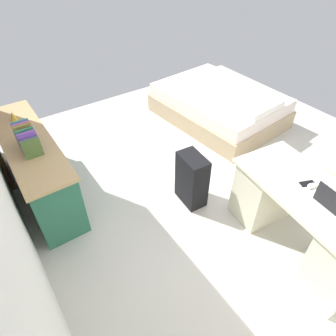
{
  "coord_description": "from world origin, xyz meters",
  "views": [
    {
      "loc": [
        -1.94,
        1.97,
        2.54
      ],
      "look_at": [
        -0.07,
        0.67,
        0.6
      ],
      "focal_mm": 31.6,
      "sensor_mm": 36.0,
      "label": 1
    }
  ],
  "objects_px": {
    "desk": "(303,220)",
    "credenza": "(36,167)",
    "suitcase_black": "(192,179)",
    "laptop": "(335,204)",
    "bed": "(219,105)",
    "cell_phone_by_mouse": "(307,184)",
    "figurine_small": "(13,116)",
    "computer_mouse": "(312,186)"
  },
  "relations": [
    {
      "from": "credenza",
      "to": "figurine_small",
      "type": "bearing_deg",
      "value": 0.19
    },
    {
      "from": "computer_mouse",
      "to": "cell_phone_by_mouse",
      "type": "bearing_deg",
      "value": 2.05
    },
    {
      "from": "credenza",
      "to": "cell_phone_by_mouse",
      "type": "xyz_separation_m",
      "value": [
        -2.09,
        -1.88,
        0.35
      ]
    },
    {
      "from": "computer_mouse",
      "to": "figurine_small",
      "type": "relative_size",
      "value": 0.91
    },
    {
      "from": "suitcase_black",
      "to": "credenza",
      "type": "bearing_deg",
      "value": 55.37
    },
    {
      "from": "figurine_small",
      "to": "desk",
      "type": "bearing_deg",
      "value": -145.59
    },
    {
      "from": "bed",
      "to": "figurine_small",
      "type": "xyz_separation_m",
      "value": [
        0.41,
        2.86,
        0.57
      ]
    },
    {
      "from": "desk",
      "to": "computer_mouse",
      "type": "distance_m",
      "value": 0.37
    },
    {
      "from": "desk",
      "to": "computer_mouse",
      "type": "xyz_separation_m",
      "value": [
        0.07,
        -0.05,
        0.36
      ]
    },
    {
      "from": "credenza",
      "to": "cell_phone_by_mouse",
      "type": "relative_size",
      "value": 13.24
    },
    {
      "from": "bed",
      "to": "figurine_small",
      "type": "bearing_deg",
      "value": 81.83
    },
    {
      "from": "desk",
      "to": "cell_phone_by_mouse",
      "type": "xyz_separation_m",
      "value": [
        0.11,
        -0.06,
        0.35
      ]
    },
    {
      "from": "credenza",
      "to": "figurine_small",
      "type": "relative_size",
      "value": 16.36
    },
    {
      "from": "cell_phone_by_mouse",
      "to": "credenza",
      "type": "bearing_deg",
      "value": 64.92
    },
    {
      "from": "desk",
      "to": "credenza",
      "type": "bearing_deg",
      "value": 39.6
    },
    {
      "from": "credenza",
      "to": "suitcase_black",
      "type": "relative_size",
      "value": 2.87
    },
    {
      "from": "laptop",
      "to": "figurine_small",
      "type": "xyz_separation_m",
      "value": [
        2.85,
        1.81,
        0.04
      ]
    },
    {
      "from": "suitcase_black",
      "to": "laptop",
      "type": "height_order",
      "value": "laptop"
    },
    {
      "from": "computer_mouse",
      "to": "cell_phone_by_mouse",
      "type": "height_order",
      "value": "computer_mouse"
    },
    {
      "from": "desk",
      "to": "laptop",
      "type": "relative_size",
      "value": 4.51
    },
    {
      "from": "figurine_small",
      "to": "credenza",
      "type": "bearing_deg",
      "value": -179.81
    },
    {
      "from": "laptop",
      "to": "figurine_small",
      "type": "relative_size",
      "value": 3.05
    },
    {
      "from": "bed",
      "to": "suitcase_black",
      "type": "bearing_deg",
      "value": 128.16
    },
    {
      "from": "desk",
      "to": "credenza",
      "type": "distance_m",
      "value": 2.86
    },
    {
      "from": "bed",
      "to": "cell_phone_by_mouse",
      "type": "bearing_deg",
      "value": 155.59
    },
    {
      "from": "cell_phone_by_mouse",
      "to": "bed",
      "type": "bearing_deg",
      "value": -1.47
    },
    {
      "from": "computer_mouse",
      "to": "credenza",
      "type": "bearing_deg",
      "value": 48.58
    },
    {
      "from": "credenza",
      "to": "cell_phone_by_mouse",
      "type": "distance_m",
      "value": 2.84
    },
    {
      "from": "desk",
      "to": "computer_mouse",
      "type": "height_order",
      "value": "computer_mouse"
    },
    {
      "from": "bed",
      "to": "figurine_small",
      "type": "height_order",
      "value": "figurine_small"
    },
    {
      "from": "credenza",
      "to": "laptop",
      "type": "height_order",
      "value": "laptop"
    },
    {
      "from": "cell_phone_by_mouse",
      "to": "desk",
      "type": "bearing_deg",
      "value": 175.62
    },
    {
      "from": "credenza",
      "to": "laptop",
      "type": "relative_size",
      "value": 5.36
    },
    {
      "from": "credenza",
      "to": "computer_mouse",
      "type": "relative_size",
      "value": 18.0
    },
    {
      "from": "credenza",
      "to": "bed",
      "type": "height_order",
      "value": "credenza"
    },
    {
      "from": "computer_mouse",
      "to": "cell_phone_by_mouse",
      "type": "distance_m",
      "value": 0.05
    },
    {
      "from": "bed",
      "to": "laptop",
      "type": "bearing_deg",
      "value": 156.71
    },
    {
      "from": "desk",
      "to": "laptop",
      "type": "distance_m",
      "value": 0.44
    },
    {
      "from": "suitcase_black",
      "to": "laptop",
      "type": "bearing_deg",
      "value": -156.02
    },
    {
      "from": "suitcase_black",
      "to": "laptop",
      "type": "distance_m",
      "value": 1.42
    },
    {
      "from": "desk",
      "to": "suitcase_black",
      "type": "relative_size",
      "value": 2.41
    },
    {
      "from": "suitcase_black",
      "to": "computer_mouse",
      "type": "relative_size",
      "value": 6.27
    }
  ]
}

